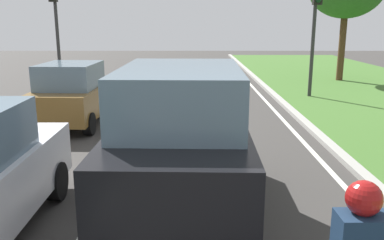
{
  "coord_description": "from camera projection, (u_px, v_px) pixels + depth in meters",
  "views": [
    {
      "loc": [
        0.83,
        2.27,
        2.92
      ],
      "look_at": [
        0.86,
        9.36,
        1.2
      ],
      "focal_mm": 38.22,
      "sensor_mm": 36.0,
      "label": 1
    }
  ],
  "objects": [
    {
      "name": "ground_plane",
      "position": [
        162.0,
        122.0,
        12.09
      ],
      "size": [
        60.0,
        60.0,
        0.0
      ],
      "primitive_type": "plane",
      "color": "#383533"
    },
    {
      "name": "lane_line_center",
      "position": [
        139.0,
        122.0,
        12.09
      ],
      "size": [
        0.12,
        32.0,
        0.01
      ],
      "primitive_type": "cube",
      "color": "silver",
      "rests_on": "ground"
    },
    {
      "name": "lane_line_right_edge",
      "position": [
        284.0,
        122.0,
        12.1
      ],
      "size": [
        0.12,
        32.0,
        0.01
      ],
      "primitive_type": "cube",
      "color": "silver",
      "rests_on": "ground"
    },
    {
      "name": "curb_right",
      "position": [
        301.0,
        120.0,
        12.09
      ],
      "size": [
        0.24,
        48.0,
        0.12
      ],
      "primitive_type": "cube",
      "color": "#9E9B93",
      "rests_on": "ground"
    },
    {
      "name": "car_suv_ahead",
      "position": [
        180.0,
        139.0,
        6.22
      ],
      "size": [
        2.07,
        4.55,
        2.28
      ],
      "rotation": [
        0.0,
        0.0,
        -0.03
      ],
      "color": "black",
      "rests_on": "ground"
    },
    {
      "name": "car_hatchback_far",
      "position": [
        72.0,
        94.0,
        11.73
      ],
      "size": [
        1.83,
        3.75,
        1.78
      ],
      "rotation": [
        0.0,
        0.0,
        -0.03
      ],
      "color": "brown",
      "rests_on": "ground"
    },
    {
      "name": "traffic_light_near_right",
      "position": [
        314.0,
        15.0,
        15.2
      ],
      "size": [
        0.32,
        0.5,
        4.6
      ],
      "color": "#2D2D2D",
      "rests_on": "ground"
    },
    {
      "name": "traffic_light_overhead_left",
      "position": [
        53.0,
        12.0,
        16.96
      ],
      "size": [
        0.32,
        0.5,
        4.88
      ],
      "color": "#2D2D2D",
      "rests_on": "ground"
    }
  ]
}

